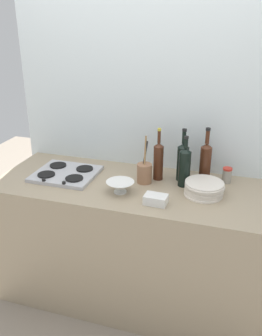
{
  "coord_description": "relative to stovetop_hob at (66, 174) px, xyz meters",
  "views": [
    {
      "loc": [
        0.63,
        -2.02,
        1.93
      ],
      "look_at": [
        0.0,
        0.0,
        1.02
      ],
      "focal_mm": 38.64,
      "sensor_mm": 36.0,
      "label": 1
    }
  ],
  "objects": [
    {
      "name": "counter_block",
      "position": [
        0.47,
        -0.01,
        -0.46
      ],
      "size": [
        1.8,
        0.7,
        0.9
      ],
      "primitive_type": "cube",
      "color": "tan",
      "rests_on": "ground"
    },
    {
      "name": "wine_bottle_mid_left",
      "position": [
        0.8,
        0.08,
        0.12
      ],
      "size": [
        0.08,
        0.08,
        0.34
      ],
      "color": "black",
      "rests_on": "counter_block"
    },
    {
      "name": "ground_plane",
      "position": [
        0.47,
        -0.01,
        -0.91
      ],
      "size": [
        6.0,
        6.0,
        0.0
      ],
      "primitive_type": "plane",
      "color": "gray",
      "rests_on": "ground"
    },
    {
      "name": "plate_stack",
      "position": [
        0.94,
        -0.0,
        0.03
      ],
      "size": [
        0.24,
        0.24,
        0.08
      ],
      "color": "silver",
      "rests_on": "counter_block"
    },
    {
      "name": "wine_bottle_leftmost",
      "position": [
        0.62,
        0.14,
        0.12
      ],
      "size": [
        0.07,
        0.07,
        0.35
      ],
      "color": "#472314",
      "rests_on": "counter_block"
    },
    {
      "name": "utensil_crock",
      "position": [
        0.54,
        0.06,
        0.06
      ],
      "size": [
        0.1,
        0.1,
        0.32
      ],
      "color": "#996B4C",
      "rests_on": "counter_block"
    },
    {
      "name": "wine_bottle_mid_right",
      "position": [
        0.77,
        0.17,
        0.12
      ],
      "size": [
        0.08,
        0.08,
        0.35
      ],
      "color": "black",
      "rests_on": "counter_block"
    },
    {
      "name": "wine_bottle_rightmost",
      "position": [
        0.92,
        0.2,
        0.13
      ],
      "size": [
        0.07,
        0.07,
        0.37
      ],
      "color": "#472314",
      "rests_on": "counter_block"
    },
    {
      "name": "stovetop_hob",
      "position": [
        0.0,
        0.0,
        0.0
      ],
      "size": [
        0.41,
        0.37,
        0.04
      ],
      "color": "#B2B2B7",
      "rests_on": "counter_block"
    },
    {
      "name": "condiment_jar_front",
      "position": [
        1.06,
        0.22,
        0.04
      ],
      "size": [
        0.06,
        0.06,
        0.1
      ],
      "color": "#9E998C",
      "rests_on": "counter_block"
    },
    {
      "name": "mixing_bowl",
      "position": [
        0.44,
        -0.13,
        0.03
      ],
      "size": [
        0.18,
        0.18,
        0.07
      ],
      "color": "white",
      "rests_on": "counter_block"
    },
    {
      "name": "backsplash_panel",
      "position": [
        0.47,
        0.37,
        0.18
      ],
      "size": [
        1.9,
        0.06,
        2.19
      ],
      "primitive_type": "cube",
      "color": "silver",
      "rests_on": "ground"
    },
    {
      "name": "butter_dish",
      "position": [
        0.69,
        -0.21,
        0.01
      ],
      "size": [
        0.14,
        0.1,
        0.06
      ],
      "primitive_type": "cube",
      "rotation": [
        0.0,
        0.0,
        -0.04
      ],
      "color": "white",
      "rests_on": "counter_block"
    }
  ]
}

